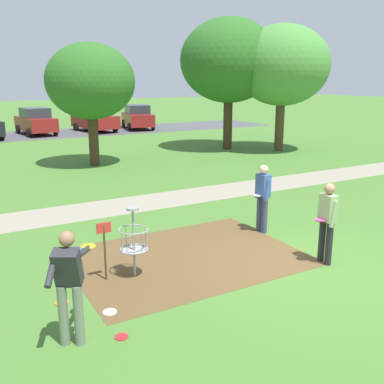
{
  "coord_description": "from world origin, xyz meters",
  "views": [
    {
      "loc": [
        -6.3,
        -6.24,
        3.74
      ],
      "look_at": [
        -0.99,
        3.12,
        1.0
      ],
      "focal_mm": 41.48,
      "sensor_mm": 36.0,
      "label": 1
    }
  ],
  "objects_px": {
    "parked_car_center_left": "(36,121)",
    "parked_car_center_right": "(95,119)",
    "player_foreground_watching": "(263,194)",
    "frisbee_far_left": "(62,303)",
    "tree_mid_center": "(90,82)",
    "parked_car_rightmost": "(138,117)",
    "frisbee_mid_grass": "(110,312)",
    "tree_near_left": "(282,66)",
    "frisbee_near_basket": "(76,249)",
    "player_throwing": "(327,219)",
    "player_waiting_left": "(69,281)",
    "frisbee_by_tee": "(121,337)",
    "disc_golf_basket": "(131,240)",
    "tree_mid_left": "(229,61)"
  },
  "relations": [
    {
      "from": "parked_car_center_left",
      "to": "parked_car_center_right",
      "type": "distance_m",
      "value": 4.16
    },
    {
      "from": "player_foreground_watching",
      "to": "parked_car_center_left",
      "type": "height_order",
      "value": "parked_car_center_left"
    },
    {
      "from": "frisbee_far_left",
      "to": "tree_mid_center",
      "type": "height_order",
      "value": "tree_mid_center"
    },
    {
      "from": "parked_car_rightmost",
      "to": "frisbee_mid_grass",
      "type": "bearing_deg",
      "value": -113.76
    },
    {
      "from": "tree_near_left",
      "to": "tree_mid_center",
      "type": "relative_size",
      "value": 1.23
    },
    {
      "from": "frisbee_near_basket",
      "to": "parked_car_center_left",
      "type": "bearing_deg",
      "value": 81.3
    },
    {
      "from": "player_throwing",
      "to": "parked_car_center_right",
      "type": "xyz_separation_m",
      "value": [
        3.32,
        25.95,
        -0.05
      ]
    },
    {
      "from": "player_foreground_watching",
      "to": "player_waiting_left",
      "type": "distance_m",
      "value": 6.02
    },
    {
      "from": "player_foreground_watching",
      "to": "frisbee_by_tee",
      "type": "bearing_deg",
      "value": -150.14
    },
    {
      "from": "disc_golf_basket",
      "to": "frisbee_by_tee",
      "type": "distance_m",
      "value": 2.27
    },
    {
      "from": "frisbee_near_basket",
      "to": "parked_car_center_left",
      "type": "distance_m",
      "value": 23.1
    },
    {
      "from": "player_foreground_watching",
      "to": "tree_mid_left",
      "type": "distance_m",
      "value": 14.25
    },
    {
      "from": "tree_near_left",
      "to": "parked_car_center_left",
      "type": "relative_size",
      "value": 1.49
    },
    {
      "from": "player_foreground_watching",
      "to": "frisbee_mid_grass",
      "type": "height_order",
      "value": "player_foreground_watching"
    },
    {
      "from": "frisbee_by_tee",
      "to": "frisbee_mid_grass",
      "type": "relative_size",
      "value": 0.86
    },
    {
      "from": "tree_near_left",
      "to": "tree_mid_left",
      "type": "xyz_separation_m",
      "value": [
        -2.08,
        1.85,
        0.26
      ]
    },
    {
      "from": "disc_golf_basket",
      "to": "frisbee_mid_grass",
      "type": "distance_m",
      "value": 1.61
    },
    {
      "from": "player_foreground_watching",
      "to": "frisbee_near_basket",
      "type": "bearing_deg",
      "value": 166.08
    },
    {
      "from": "parked_car_center_right",
      "to": "parked_car_rightmost",
      "type": "bearing_deg",
      "value": 1.2
    },
    {
      "from": "player_waiting_left",
      "to": "parked_car_center_left",
      "type": "height_order",
      "value": "parked_car_center_left"
    },
    {
      "from": "player_throwing",
      "to": "tree_near_left",
      "type": "height_order",
      "value": "tree_near_left"
    },
    {
      "from": "frisbee_by_tee",
      "to": "parked_car_rightmost",
      "type": "relative_size",
      "value": 0.05
    },
    {
      "from": "frisbee_near_basket",
      "to": "parked_car_rightmost",
      "type": "height_order",
      "value": "parked_car_rightmost"
    },
    {
      "from": "frisbee_by_tee",
      "to": "tree_mid_center",
      "type": "height_order",
      "value": "tree_mid_center"
    },
    {
      "from": "player_foreground_watching",
      "to": "tree_mid_left",
      "type": "bearing_deg",
      "value": 59.59
    },
    {
      "from": "player_waiting_left",
      "to": "tree_mid_center",
      "type": "bearing_deg",
      "value": 71.17
    },
    {
      "from": "frisbee_far_left",
      "to": "parked_car_center_left",
      "type": "bearing_deg",
      "value": 80.11
    },
    {
      "from": "tree_mid_center",
      "to": "frisbee_mid_grass",
      "type": "bearing_deg",
      "value": -106.57
    },
    {
      "from": "frisbee_near_basket",
      "to": "tree_near_left",
      "type": "relative_size",
      "value": 0.04
    },
    {
      "from": "player_waiting_left",
      "to": "parked_car_center_left",
      "type": "distance_m",
      "value": 26.84
    },
    {
      "from": "player_throwing",
      "to": "parked_car_rightmost",
      "type": "height_order",
      "value": "parked_car_rightmost"
    },
    {
      "from": "tree_mid_center",
      "to": "parked_car_center_right",
      "type": "relative_size",
      "value": 1.18
    },
    {
      "from": "frisbee_mid_grass",
      "to": "frisbee_far_left",
      "type": "xyz_separation_m",
      "value": [
        -0.61,
        0.71,
        0.0
      ]
    },
    {
      "from": "tree_mid_left",
      "to": "parked_car_rightmost",
      "type": "bearing_deg",
      "value": 91.52
    },
    {
      "from": "player_throwing",
      "to": "frisbee_far_left",
      "type": "xyz_separation_m",
      "value": [
        -5.22,
        0.95,
        -0.96
      ]
    },
    {
      "from": "parked_car_center_left",
      "to": "tree_mid_center",
      "type": "bearing_deg",
      "value": -89.9
    },
    {
      "from": "parked_car_center_left",
      "to": "parked_car_center_right",
      "type": "height_order",
      "value": "same"
    },
    {
      "from": "player_foreground_watching",
      "to": "tree_mid_left",
      "type": "height_order",
      "value": "tree_mid_left"
    },
    {
      "from": "frisbee_by_tee",
      "to": "parked_car_center_right",
      "type": "relative_size",
      "value": 0.05
    },
    {
      "from": "frisbee_far_left",
      "to": "player_waiting_left",
      "type": "bearing_deg",
      "value": -96.3
    },
    {
      "from": "disc_golf_basket",
      "to": "parked_car_center_right",
      "type": "relative_size",
      "value": 0.31
    },
    {
      "from": "frisbee_mid_grass",
      "to": "frisbee_near_basket",
      "type": "bearing_deg",
      "value": 84.61
    },
    {
      "from": "frisbee_mid_grass",
      "to": "frisbee_far_left",
      "type": "relative_size",
      "value": 1.02
    },
    {
      "from": "frisbee_by_tee",
      "to": "parked_car_center_left",
      "type": "relative_size",
      "value": 0.05
    },
    {
      "from": "parked_car_rightmost",
      "to": "parked_car_center_right",
      "type": "bearing_deg",
      "value": -178.8
    },
    {
      "from": "parked_car_center_left",
      "to": "parked_car_center_right",
      "type": "relative_size",
      "value": 0.98
    },
    {
      "from": "player_throwing",
      "to": "parked_car_rightmost",
      "type": "relative_size",
      "value": 0.38
    },
    {
      "from": "player_waiting_left",
      "to": "disc_golf_basket",
      "type": "bearing_deg",
      "value": 46.9
    },
    {
      "from": "parked_car_center_right",
      "to": "parked_car_rightmost",
      "type": "distance_m",
      "value": 3.41
    },
    {
      "from": "parked_car_center_right",
      "to": "player_waiting_left",
      "type": "bearing_deg",
      "value": -108.29
    }
  ]
}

